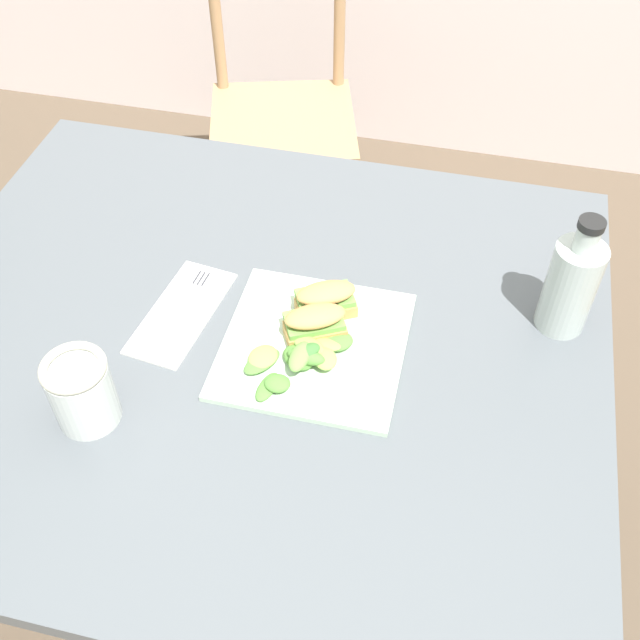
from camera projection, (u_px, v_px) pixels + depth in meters
The scene contains 11 objects.
ground_plane at pixel (283, 606), 1.65m from camera, with size 8.01×8.01×0.00m, color brown.
dining_table at pixel (252, 383), 1.28m from camera, with size 1.12×0.98×0.74m.
chair_wooden_far at pixel (282, 111), 2.15m from camera, with size 0.50×0.50×0.87m.
plate_lunch at pixel (314, 345), 1.17m from camera, with size 0.28×0.28×0.01m, color beige.
sandwich_half_front at pixel (315, 323), 1.16m from camera, with size 0.11×0.09×0.06m.
sandwich_half_back at pixel (326, 299), 1.19m from camera, with size 0.11×0.09×0.06m.
salad_mixed_greens at pixel (301, 356), 1.13m from camera, with size 0.16×0.16×0.04m.
napkin_folded at pixel (182, 312), 1.22m from camera, with size 0.10×0.22×0.00m, color silver.
fork_on_napkin at pixel (186, 304), 1.23m from camera, with size 0.04×0.19×0.00m.
bottle_cold_brew at pixel (569, 289), 1.15m from camera, with size 0.08×0.08×0.21m.
mason_jar_iced_tea at pixel (83, 394), 1.05m from camera, with size 0.09×0.09×0.11m.
Camera 1 is at (0.23, -0.62, 1.63)m, focal length 42.64 mm.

